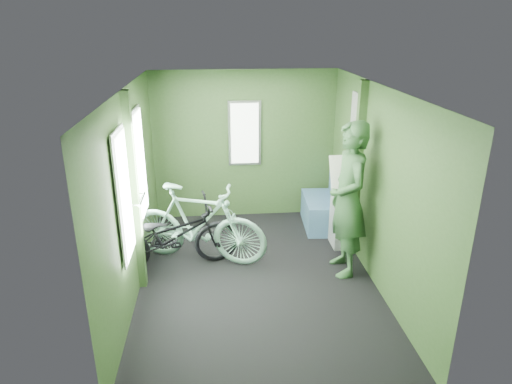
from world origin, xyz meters
The scene contains 6 objects.
room centered at (-0.04, 0.04, 1.44)m, with size 4.00×4.02×2.31m.
bicycle_black centered at (-1.03, 0.37, 0.00)m, with size 0.60×1.71×0.90m, color black.
bicycle_mint centered at (-0.71, 0.49, 0.00)m, with size 0.51×1.81×1.09m, color #83BDA5.
passenger centered at (1.10, 0.11, 0.96)m, with size 0.49×0.77×1.91m.
waste_box centered at (1.26, 0.80, 0.45)m, with size 0.26×0.37×0.90m, color gray.
bench_seat centered at (1.15, 1.45, 0.28)m, with size 0.55×0.93×0.95m.
Camera 1 is at (-0.46, -4.83, 2.97)m, focal length 32.00 mm.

